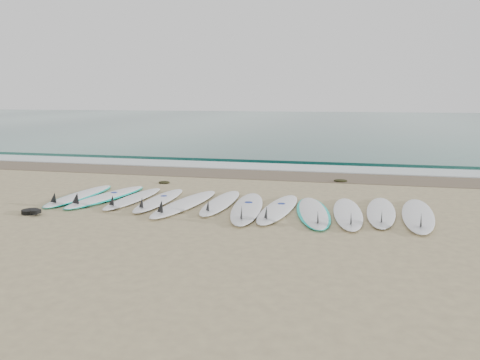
% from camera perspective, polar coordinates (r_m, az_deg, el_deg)
% --- Properties ---
extents(ground, '(120.00, 120.00, 0.00)m').
position_cam_1_polar(ground, '(9.61, -0.85, -3.32)').
color(ground, tan).
extents(ocean, '(120.00, 55.00, 0.03)m').
position_cam_1_polar(ocean, '(41.68, 10.08, 6.96)').
color(ocean, '#246157').
rests_on(ocean, ground).
extents(wet_sand_band, '(120.00, 1.80, 0.01)m').
position_cam_1_polar(wet_sand_band, '(13.54, 3.35, 0.65)').
color(wet_sand_band, brown).
rests_on(wet_sand_band, ground).
extents(foam_band, '(120.00, 1.40, 0.04)m').
position_cam_1_polar(foam_band, '(14.90, 4.27, 1.57)').
color(foam_band, silver).
rests_on(foam_band, ground).
extents(wave_crest, '(120.00, 1.00, 0.10)m').
position_cam_1_polar(wave_crest, '(16.37, 5.08, 2.44)').
color(wave_crest, '#246157').
rests_on(wave_crest, ground).
extents(surfboard_0, '(0.66, 2.50, 0.32)m').
position_cam_1_polar(surfboard_0, '(11.08, -19.06, -1.82)').
color(surfboard_0, white).
rests_on(surfboard_0, ground).
extents(surfboard_1, '(1.07, 2.69, 0.33)m').
position_cam_1_polar(surfboard_1, '(10.78, -16.06, -1.96)').
color(surfboard_1, white).
rests_on(surfboard_1, ground).
extents(surfboard_2, '(0.64, 2.38, 0.30)m').
position_cam_1_polar(surfboard_2, '(10.44, -13.00, -2.20)').
color(surfboard_2, white).
rests_on(surfboard_2, ground).
extents(surfboard_3, '(0.52, 2.43, 0.31)m').
position_cam_1_polar(surfboard_3, '(10.15, -9.92, -2.43)').
color(surfboard_3, white).
rests_on(surfboard_3, ground).
extents(surfboard_4, '(0.92, 2.79, 0.35)m').
position_cam_1_polar(surfboard_4, '(9.73, -6.86, -2.86)').
color(surfboard_4, white).
rests_on(surfboard_4, ground).
extents(surfboard_5, '(0.53, 2.48, 0.32)m').
position_cam_1_polar(surfboard_5, '(9.78, -2.45, -2.77)').
color(surfboard_5, white).
rests_on(surfboard_5, ground).
extents(surfboard_6, '(0.89, 2.85, 0.36)m').
position_cam_1_polar(surfboard_6, '(9.28, 0.84, -3.41)').
color(surfboard_6, white).
rests_on(surfboard_6, ground).
extents(surfboard_7, '(0.77, 2.66, 0.34)m').
position_cam_1_polar(surfboard_7, '(9.26, 4.61, -3.51)').
color(surfboard_7, white).
rests_on(surfboard_7, ground).
extents(surfboard_8, '(1.02, 2.64, 0.33)m').
position_cam_1_polar(surfboard_8, '(9.11, 8.92, -3.88)').
color(surfboard_8, white).
rests_on(surfboard_8, ground).
extents(surfboard_9, '(0.69, 2.62, 0.33)m').
position_cam_1_polar(surfboard_9, '(9.12, 13.02, -3.96)').
color(surfboard_9, white).
rests_on(surfboard_9, ground).
extents(surfboard_10, '(0.68, 2.61, 0.33)m').
position_cam_1_polar(surfboard_10, '(9.38, 16.81, -3.74)').
color(surfboard_10, white).
rests_on(surfboard_10, ground).
extents(surfboard_11, '(0.82, 2.82, 0.36)m').
position_cam_1_polar(surfboard_11, '(9.35, 20.89, -4.00)').
color(surfboard_11, white).
rests_on(surfboard_11, ground).
extents(seaweed_near, '(0.31, 0.24, 0.06)m').
position_cam_1_polar(seaweed_near, '(12.36, -9.23, -0.27)').
color(seaweed_near, black).
rests_on(seaweed_near, ground).
extents(seaweed_far, '(0.36, 0.28, 0.07)m').
position_cam_1_polar(seaweed_far, '(12.69, 12.15, -0.07)').
color(seaweed_far, black).
rests_on(seaweed_far, ground).
extents(leash_coil, '(0.46, 0.36, 0.11)m').
position_cam_1_polar(leash_coil, '(9.89, -24.08, -3.54)').
color(leash_coil, black).
rests_on(leash_coil, ground).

